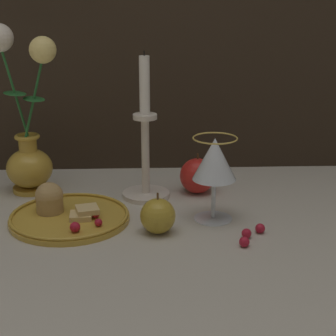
# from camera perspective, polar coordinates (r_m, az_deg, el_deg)

# --- Properties ---
(ground_plane) EXTENTS (2.40, 2.40, 0.00)m
(ground_plane) POSITION_cam_1_polar(r_m,az_deg,el_deg) (1.09, -4.31, -5.00)
(ground_plane) COLOR #B7B2A3
(ground_plane) RESTS_ON ground
(vase) EXTENTS (0.15, 0.10, 0.35)m
(vase) POSITION_cam_1_polar(r_m,az_deg,el_deg) (1.22, -14.17, 3.33)
(vase) COLOR gold
(vase) RESTS_ON ground_plane
(plate_with_pastries) EXTENTS (0.23, 0.23, 0.07)m
(plate_with_pastries) POSITION_cam_1_polar(r_m,az_deg,el_deg) (1.08, -10.35, -4.52)
(plate_with_pastries) COLOR gold
(plate_with_pastries) RESTS_ON ground_plane
(wine_glass) EXTENTS (0.08, 0.08, 0.16)m
(wine_glass) POSITION_cam_1_polar(r_m,az_deg,el_deg) (1.04, 4.74, 0.60)
(wine_glass) COLOR silver
(wine_glass) RESTS_ON ground_plane
(candlestick) EXTENTS (0.10, 0.10, 0.30)m
(candlestick) POSITION_cam_1_polar(r_m,az_deg,el_deg) (1.16, -2.31, 1.45)
(candlestick) COLOR silver
(candlestick) RESTS_ON ground_plane
(apple_beside_vase) EXTENTS (0.06, 0.06, 0.08)m
(apple_beside_vase) POSITION_cam_1_polar(r_m,az_deg,el_deg) (1.01, -1.04, -4.89)
(apple_beside_vase) COLOR #B2932D
(apple_beside_vase) RESTS_ON ground_plane
(apple_near_glass) EXTENTS (0.08, 0.08, 0.09)m
(apple_near_glass) POSITION_cam_1_polar(r_m,az_deg,el_deg) (1.20, 3.01, -0.79)
(apple_near_glass) COLOR red
(apple_near_glass) RESTS_ON ground_plane
(berry_near_plate) EXTENTS (0.02, 0.02, 0.02)m
(berry_near_plate) POSITION_cam_1_polar(r_m,az_deg,el_deg) (1.03, 9.34, -6.08)
(berry_near_plate) COLOR #AD192D
(berry_near_plate) RESTS_ON ground_plane
(berry_front_center) EXTENTS (0.02, 0.02, 0.02)m
(berry_front_center) POSITION_cam_1_polar(r_m,az_deg,el_deg) (1.07, -1.89, -4.75)
(berry_front_center) COLOR #AD192D
(berry_front_center) RESTS_ON ground_plane
(berry_by_glass_stem) EXTENTS (0.02, 0.02, 0.02)m
(berry_by_glass_stem) POSITION_cam_1_polar(r_m,az_deg,el_deg) (1.01, 7.97, -6.60)
(berry_by_glass_stem) COLOR #AD192D
(berry_by_glass_stem) RESTS_ON ground_plane
(berry_under_candlestick) EXTENTS (0.02, 0.02, 0.02)m
(berry_under_candlestick) POSITION_cam_1_polar(r_m,az_deg,el_deg) (0.97, 7.76, -7.44)
(berry_under_candlestick) COLOR #AD192D
(berry_under_candlestick) RESTS_ON ground_plane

